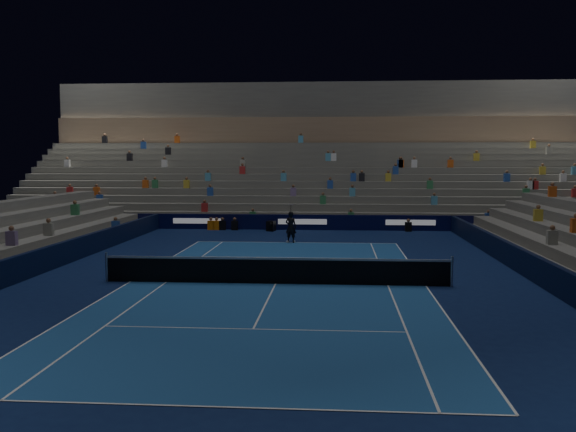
# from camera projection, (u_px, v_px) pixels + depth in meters

# --- Properties ---
(ground) EXTENTS (90.00, 90.00, 0.00)m
(ground) POSITION_uv_depth(u_px,v_px,m) (276.00, 284.00, 23.66)
(ground) COLOR #0B1944
(ground) RESTS_ON ground
(court_surface) EXTENTS (10.97, 23.77, 0.01)m
(court_surface) POSITION_uv_depth(u_px,v_px,m) (276.00, 284.00, 23.66)
(court_surface) COLOR #194A8D
(court_surface) RESTS_ON ground
(sponsor_barrier_far) EXTENTS (44.00, 0.25, 1.00)m
(sponsor_barrier_far) POSITION_uv_depth(u_px,v_px,m) (302.00, 222.00, 41.99)
(sponsor_barrier_far) COLOR black
(sponsor_barrier_far) RESTS_ON ground
(sponsor_barrier_east) EXTENTS (0.25, 37.00, 1.00)m
(sponsor_barrier_east) POSITION_uv_depth(u_px,v_px,m) (546.00, 274.00, 22.88)
(sponsor_barrier_east) COLOR black
(sponsor_barrier_east) RESTS_ON ground
(sponsor_barrier_west) EXTENTS (0.25, 37.00, 1.00)m
(sponsor_barrier_west) POSITION_uv_depth(u_px,v_px,m) (22.00, 267.00, 24.35)
(sponsor_barrier_west) COLOR black
(sponsor_barrier_west) RESTS_ON ground
(grandstand_main) EXTENTS (44.00, 15.20, 11.20)m
(grandstand_main) POSITION_uv_depth(u_px,v_px,m) (309.00, 175.00, 51.07)
(grandstand_main) COLOR #5F605B
(grandstand_main) RESTS_ON ground
(tennis_net) EXTENTS (12.90, 0.10, 1.10)m
(tennis_net) POSITION_uv_depth(u_px,v_px,m) (276.00, 270.00, 23.61)
(tennis_net) COLOR #B2B2B7
(tennis_net) RESTS_ON ground
(tennis_player) EXTENTS (0.73, 0.59, 1.75)m
(tennis_player) POSITION_uv_depth(u_px,v_px,m) (291.00, 227.00, 35.39)
(tennis_player) COLOR black
(tennis_player) RESTS_ON ground
(broadcast_camera) EXTENTS (0.62, 1.01, 0.65)m
(broadcast_camera) POSITION_uv_depth(u_px,v_px,m) (271.00, 226.00, 41.27)
(broadcast_camera) COLOR black
(broadcast_camera) RESTS_ON ground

